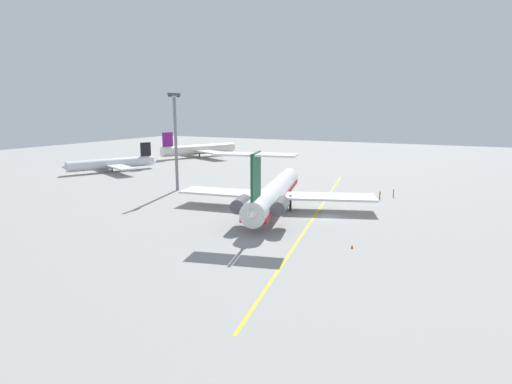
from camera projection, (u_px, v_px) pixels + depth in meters
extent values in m
plane|color=gray|center=(327.00, 217.00, 74.80)|extent=(347.02, 347.02, 0.00)
cylinder|color=white|center=(275.00, 192.00, 80.31)|extent=(37.60, 12.99, 4.03)
cone|color=white|center=(289.00, 176.00, 98.37)|extent=(5.00, 4.76, 3.86)
cone|color=white|center=(252.00, 213.00, 62.18)|extent=(6.52, 4.73, 3.42)
cube|color=#B2191E|center=(275.00, 196.00, 80.48)|extent=(36.80, 12.87, 0.89)
cube|color=white|center=(224.00, 192.00, 83.49)|extent=(8.54, 17.48, 0.40)
cube|color=white|center=(330.00, 197.00, 79.00)|extent=(11.63, 17.91, 0.40)
cylinder|color=#515156|center=(241.00, 204.00, 68.51)|extent=(5.45, 3.48, 2.33)
cube|color=white|center=(245.00, 204.00, 68.36)|extent=(3.24, 1.97, 0.48)
cylinder|color=#515156|center=(280.00, 206.00, 67.11)|extent=(5.45, 3.48, 2.33)
cube|color=white|center=(276.00, 206.00, 67.26)|extent=(3.24, 1.97, 0.48)
cube|color=#195133|center=(256.00, 176.00, 63.58)|extent=(5.39, 1.70, 7.13)
cube|color=white|center=(234.00, 154.00, 63.24)|extent=(5.08, 6.61, 0.28)
cube|color=white|center=(277.00, 155.00, 61.84)|extent=(5.08, 6.61, 0.28)
cylinder|color=black|center=(284.00, 190.00, 91.70)|extent=(0.44, 0.44, 3.05)
cylinder|color=black|center=(257.00, 202.00, 80.15)|extent=(0.44, 0.44, 3.05)
cylinder|color=black|center=(290.00, 203.00, 78.76)|extent=(0.44, 0.44, 3.05)
cylinder|color=silver|center=(112.00, 164.00, 128.93)|extent=(25.34, 14.00, 3.16)
cone|color=silver|center=(66.00, 167.00, 120.85)|extent=(3.61, 3.82, 3.01)
cube|color=silver|center=(121.00, 167.00, 123.14)|extent=(9.26, 12.90, 0.38)
cube|color=silver|center=(103.00, 162.00, 134.84)|extent=(9.26, 12.90, 0.38)
cube|color=black|center=(146.00, 149.00, 135.05)|extent=(3.26, 1.74, 4.31)
cylinder|color=black|center=(112.00, 168.00, 129.20)|extent=(0.38, 0.38, 2.13)
cylinder|color=silver|center=(199.00, 149.00, 168.09)|extent=(31.16, 16.92, 3.88)
cone|color=silver|center=(232.00, 147.00, 178.10)|extent=(4.41, 4.67, 3.69)
cube|color=silver|center=(188.00, 149.00, 175.29)|extent=(11.25, 15.82, 0.47)
cube|color=silver|center=(212.00, 152.00, 161.04)|extent=(11.25, 15.82, 0.47)
cube|color=#7A197F|center=(168.00, 139.00, 158.71)|extent=(4.02, 2.10, 5.29)
cylinder|color=black|center=(199.00, 154.00, 168.42)|extent=(0.47, 0.47, 2.61)
cylinder|color=black|center=(379.00, 197.00, 89.84)|extent=(0.10, 0.10, 0.78)
cylinder|color=black|center=(380.00, 197.00, 89.75)|extent=(0.10, 0.10, 0.78)
cylinder|color=orange|center=(380.00, 194.00, 89.66)|extent=(0.26, 0.26, 0.62)
sphere|color=brown|center=(380.00, 192.00, 89.57)|extent=(0.25, 0.25, 0.25)
cylinder|color=orange|center=(379.00, 194.00, 89.77)|extent=(0.07, 0.07, 0.53)
cylinder|color=orange|center=(381.00, 194.00, 89.53)|extent=(0.07, 0.07, 0.53)
cylinder|color=black|center=(393.00, 195.00, 91.88)|extent=(0.10, 0.10, 0.81)
cylinder|color=black|center=(393.00, 195.00, 91.77)|extent=(0.10, 0.10, 0.81)
cylinder|color=orange|center=(394.00, 192.00, 91.68)|extent=(0.27, 0.27, 0.64)
sphere|color=#8C6647|center=(394.00, 190.00, 91.60)|extent=(0.25, 0.25, 0.25)
cylinder|color=orange|center=(394.00, 192.00, 91.82)|extent=(0.07, 0.07, 0.55)
cylinder|color=orange|center=(393.00, 192.00, 91.54)|extent=(0.07, 0.07, 0.55)
cone|color=#EA590F|center=(352.00, 246.00, 57.93)|extent=(0.40, 0.40, 0.55)
cube|color=gold|center=(316.00, 214.00, 77.27)|extent=(87.62, 15.42, 0.01)
cylinder|color=slate|center=(176.00, 144.00, 97.54)|extent=(0.70, 0.70, 21.60)
cube|color=#424244|center=(174.00, 94.00, 95.35)|extent=(4.00, 0.60, 0.60)
cube|color=#2D2D30|center=(170.00, 96.00, 94.11)|extent=(0.70, 0.50, 0.44)
cube|color=#2D2D30|center=(178.00, 96.00, 96.74)|extent=(0.70, 0.50, 0.44)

